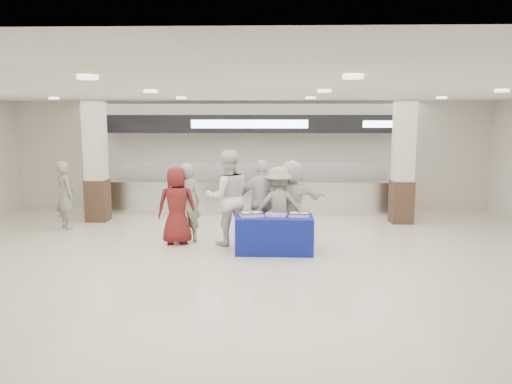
{
  "coord_description": "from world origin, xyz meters",
  "views": [
    {
      "loc": [
        0.58,
        -8.73,
        2.72
      ],
      "look_at": [
        0.28,
        1.6,
        1.18
      ],
      "focal_mm": 35.0,
      "sensor_mm": 36.0,
      "label": 1
    }
  ],
  "objects_px": {
    "chef_short": "(262,202)",
    "civilian_maroon": "(177,205)",
    "civilian_white": "(291,201)",
    "soldier_bg": "(65,195)",
    "sheet_cake_right": "(299,214)",
    "sheet_cake_left": "(251,214)",
    "soldier_a": "(186,203)",
    "display_table": "(274,234)",
    "soldier_b": "(279,206)",
    "cupcake_tray": "(276,215)",
    "chef_tall": "(228,198)"
  },
  "relations": [
    {
      "from": "sheet_cake_right",
      "to": "soldier_b",
      "type": "height_order",
      "value": "soldier_b"
    },
    {
      "from": "cupcake_tray",
      "to": "civilian_white",
      "type": "distance_m",
      "value": 1.06
    },
    {
      "from": "cupcake_tray",
      "to": "chef_tall",
      "type": "distance_m",
      "value": 1.24
    },
    {
      "from": "sheet_cake_left",
      "to": "civilian_white",
      "type": "bearing_deg",
      "value": 49.41
    },
    {
      "from": "sheet_cake_left",
      "to": "soldier_b",
      "type": "distance_m",
      "value": 0.85
    },
    {
      "from": "sheet_cake_left",
      "to": "soldier_a",
      "type": "xyz_separation_m",
      "value": [
        -1.46,
        0.81,
        0.08
      ]
    },
    {
      "from": "chef_short",
      "to": "civilian_maroon",
      "type": "bearing_deg",
      "value": 14.97
    },
    {
      "from": "civilian_maroon",
      "to": "soldier_b",
      "type": "height_order",
      "value": "civilian_maroon"
    },
    {
      "from": "display_table",
      "to": "civilian_maroon",
      "type": "height_order",
      "value": "civilian_maroon"
    },
    {
      "from": "sheet_cake_left",
      "to": "soldier_a",
      "type": "height_order",
      "value": "soldier_a"
    },
    {
      "from": "soldier_a",
      "to": "civilian_white",
      "type": "distance_m",
      "value": 2.31
    },
    {
      "from": "civilian_maroon",
      "to": "civilian_white",
      "type": "distance_m",
      "value": 2.51
    },
    {
      "from": "sheet_cake_left",
      "to": "soldier_b",
      "type": "height_order",
      "value": "soldier_b"
    },
    {
      "from": "sheet_cake_left",
      "to": "soldier_bg",
      "type": "bearing_deg",
      "value": 156.46
    },
    {
      "from": "sheet_cake_right",
      "to": "chef_short",
      "type": "distance_m",
      "value": 1.13
    },
    {
      "from": "display_table",
      "to": "cupcake_tray",
      "type": "relative_size",
      "value": 3.56
    },
    {
      "from": "soldier_b",
      "to": "soldier_bg",
      "type": "distance_m",
      "value": 5.39
    },
    {
      "from": "sheet_cake_right",
      "to": "civilian_white",
      "type": "xyz_separation_m",
      "value": [
        -0.12,
        0.98,
        0.11
      ]
    },
    {
      "from": "civilian_maroon",
      "to": "soldier_a",
      "type": "height_order",
      "value": "soldier_a"
    },
    {
      "from": "soldier_a",
      "to": "chef_tall",
      "type": "xyz_separation_m",
      "value": [
        0.93,
        -0.18,
        0.15
      ]
    },
    {
      "from": "cupcake_tray",
      "to": "civilian_white",
      "type": "bearing_deg",
      "value": 71.11
    },
    {
      "from": "sheet_cake_right",
      "to": "civilian_white",
      "type": "distance_m",
      "value": 0.99
    },
    {
      "from": "civilian_maroon",
      "to": "soldier_bg",
      "type": "relative_size",
      "value": 1.01
    },
    {
      "from": "sheet_cake_right",
      "to": "chef_short",
      "type": "height_order",
      "value": "chef_short"
    },
    {
      "from": "soldier_bg",
      "to": "chef_short",
      "type": "bearing_deg",
      "value": -147.46
    },
    {
      "from": "chef_short",
      "to": "display_table",
      "type": "bearing_deg",
      "value": 116.68
    },
    {
      "from": "civilian_white",
      "to": "soldier_bg",
      "type": "xyz_separation_m",
      "value": [
        -5.49,
        1.04,
        -0.07
      ]
    },
    {
      "from": "soldier_a",
      "to": "civilian_white",
      "type": "bearing_deg",
      "value": 167.44
    },
    {
      "from": "cupcake_tray",
      "to": "soldier_b",
      "type": "height_order",
      "value": "soldier_b"
    },
    {
      "from": "civilian_white",
      "to": "soldier_a",
      "type": "bearing_deg",
      "value": -9.81
    },
    {
      "from": "sheet_cake_left",
      "to": "chef_short",
      "type": "distance_m",
      "value": 0.86
    },
    {
      "from": "display_table",
      "to": "soldier_a",
      "type": "relative_size",
      "value": 0.89
    },
    {
      "from": "chef_short",
      "to": "soldier_bg",
      "type": "bearing_deg",
      "value": -4.87
    },
    {
      "from": "cupcake_tray",
      "to": "civilian_white",
      "type": "height_order",
      "value": "civilian_white"
    },
    {
      "from": "chef_tall",
      "to": "civilian_white",
      "type": "distance_m",
      "value": 1.42
    },
    {
      "from": "display_table",
      "to": "sheet_cake_left",
      "type": "height_order",
      "value": "sheet_cake_left"
    },
    {
      "from": "cupcake_tray",
      "to": "soldier_a",
      "type": "bearing_deg",
      "value": 157.27
    },
    {
      "from": "soldier_a",
      "to": "cupcake_tray",
      "type": "bearing_deg",
      "value": 140.43
    },
    {
      "from": "soldier_a",
      "to": "soldier_bg",
      "type": "bearing_deg",
      "value": -37.62
    },
    {
      "from": "cupcake_tray",
      "to": "civilian_maroon",
      "type": "relative_size",
      "value": 0.26
    },
    {
      "from": "civilian_white",
      "to": "soldier_bg",
      "type": "height_order",
      "value": "civilian_white"
    },
    {
      "from": "soldier_b",
      "to": "sheet_cake_right",
      "type": "bearing_deg",
      "value": 117.65
    },
    {
      "from": "chef_tall",
      "to": "civilian_white",
      "type": "height_order",
      "value": "chef_tall"
    },
    {
      "from": "civilian_maroon",
      "to": "chef_short",
      "type": "height_order",
      "value": "chef_short"
    },
    {
      "from": "sheet_cake_left",
      "to": "civilian_maroon",
      "type": "distance_m",
      "value": 1.76
    },
    {
      "from": "soldier_a",
      "to": "sheet_cake_left",
      "type": "bearing_deg",
      "value": 133.97
    },
    {
      "from": "sheet_cake_left",
      "to": "civilian_white",
      "type": "height_order",
      "value": "civilian_white"
    },
    {
      "from": "chef_short",
      "to": "civilian_white",
      "type": "xyz_separation_m",
      "value": [
        0.64,
        0.15,
        -0.0
      ]
    },
    {
      "from": "soldier_a",
      "to": "soldier_bg",
      "type": "distance_m",
      "value": 3.41
    },
    {
      "from": "civilian_maroon",
      "to": "soldier_b",
      "type": "bearing_deg",
      "value": 169.43
    }
  ]
}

